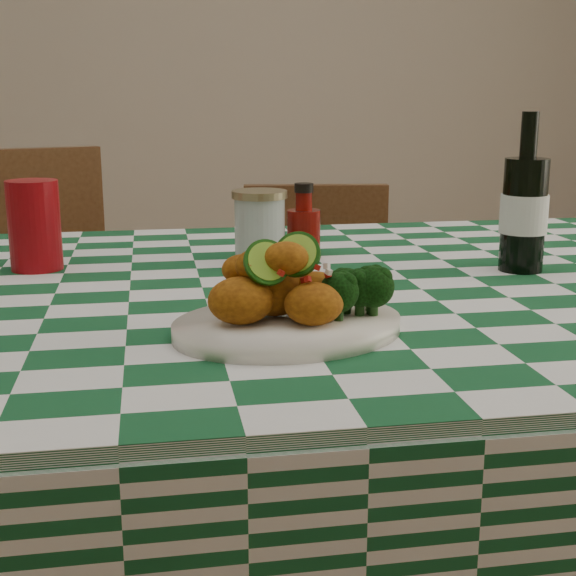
{
  "coord_description": "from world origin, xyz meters",
  "views": [
    {
      "loc": [
        -0.17,
        -1.12,
        1.06
      ],
      "look_at": [
        -0.02,
        -0.25,
        0.84
      ],
      "focal_mm": 50.0,
      "sensor_mm": 36.0,
      "label": 1
    }
  ],
  "objects": [
    {
      "name": "wooden_chair_left",
      "position": [
        -0.44,
        0.76,
        0.46
      ],
      "size": [
        0.54,
        0.55,
        0.93
      ],
      "primitive_type": null,
      "rotation": [
        0.0,
        0.0,
        0.31
      ],
      "color": "#472814",
      "rests_on": "ground"
    },
    {
      "name": "dining_table",
      "position": [
        0.0,
        0.0,
        0.39
      ],
      "size": [
        1.66,
        1.06,
        0.79
      ],
      "primitive_type": null,
      "color": "#15512A",
      "rests_on": "ground"
    },
    {
      "name": "beer_bottle",
      "position": [
        0.4,
        0.03,
        0.91
      ],
      "size": [
        0.09,
        0.09,
        0.25
      ],
      "primitive_type": null,
      "rotation": [
        0.0,
        0.0,
        0.36
      ],
      "color": "black",
      "rests_on": "dining_table"
    },
    {
      "name": "wooden_chair_right",
      "position": [
        0.23,
        0.75,
        0.41
      ],
      "size": [
        0.43,
        0.44,
        0.83
      ],
      "primitive_type": null,
      "rotation": [
        0.0,
        0.0,
        -0.14
      ],
      "color": "#472814",
      "rests_on": "ground"
    },
    {
      "name": "red_tumbler",
      "position": [
        -0.35,
        0.17,
        0.86
      ],
      "size": [
        0.09,
        0.09,
        0.14
      ],
      "primitive_type": "cylinder",
      "rotation": [
        0.0,
        0.0,
        0.18
      ],
      "color": "maroon",
      "rests_on": "dining_table"
    },
    {
      "name": "ketchup_bottle",
      "position": [
        0.08,
        0.19,
        0.85
      ],
      "size": [
        0.06,
        0.06,
        0.13
      ],
      "primitive_type": null,
      "rotation": [
        0.0,
        0.0,
        -0.12
      ],
      "color": "#6F0B05",
      "rests_on": "dining_table"
    },
    {
      "name": "plate",
      "position": [
        -0.02,
        -0.25,
        0.8
      ],
      "size": [
        0.31,
        0.27,
        0.02
      ],
      "primitive_type": null,
      "rotation": [
        0.0,
        0.0,
        0.23
      ],
      "color": "white",
      "rests_on": "dining_table"
    },
    {
      "name": "fried_chicken_pile",
      "position": [
        -0.02,
        -0.25,
        0.85
      ],
      "size": [
        0.14,
        0.1,
        0.09
      ],
      "primitive_type": null,
      "color": "#B06311",
      "rests_on": "plate"
    },
    {
      "name": "mason_jar",
      "position": [
        0.0,
        0.15,
        0.85
      ],
      "size": [
        0.09,
        0.09,
        0.12
      ],
      "primitive_type": null,
      "rotation": [
        0.0,
        0.0,
        0.03
      ],
      "color": "#B2BCBA",
      "rests_on": "dining_table"
    },
    {
      "name": "broccoli_side",
      "position": [
        0.06,
        -0.23,
        0.83
      ],
      "size": [
        0.08,
        0.08,
        0.06
      ],
      "primitive_type": null,
      "color": "black",
      "rests_on": "plate"
    }
  ]
}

